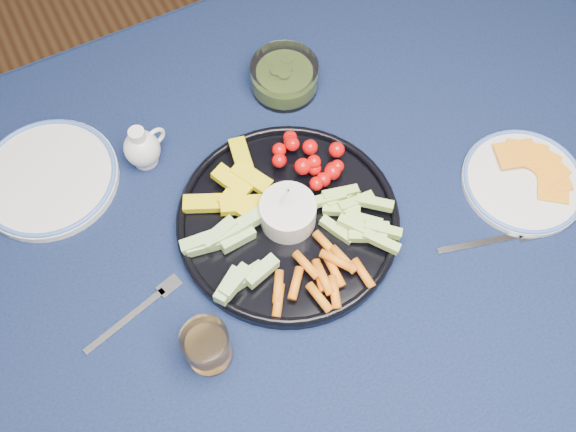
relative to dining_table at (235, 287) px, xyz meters
name	(u,v)px	position (x,y,z in m)	size (l,w,h in m)	color
dining_table	(235,287)	(0.00, 0.00, 0.00)	(1.67, 1.07, 0.75)	#52361B
crudite_platter	(287,219)	(0.11, 0.02, 0.11)	(0.35, 0.35, 0.11)	black
creamer_pitcher	(142,148)	(-0.04, 0.24, 0.12)	(0.08, 0.06, 0.08)	white
pickle_bowl	(284,78)	(0.23, 0.27, 0.11)	(0.12, 0.12, 0.06)	silver
cheese_plate	(524,180)	(0.49, -0.09, 0.10)	(0.20, 0.20, 0.02)	silver
juice_tumbler	(208,347)	(-0.08, -0.11, 0.12)	(0.07, 0.07, 0.08)	silver
fork_left	(141,308)	(-0.15, 0.00, 0.09)	(0.17, 0.06, 0.00)	silver
fork_right	(497,240)	(0.39, -0.15, 0.09)	(0.17, 0.06, 0.00)	silver
side_plate_extra	(48,178)	(-0.20, 0.28, 0.10)	(0.23, 0.23, 0.02)	silver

